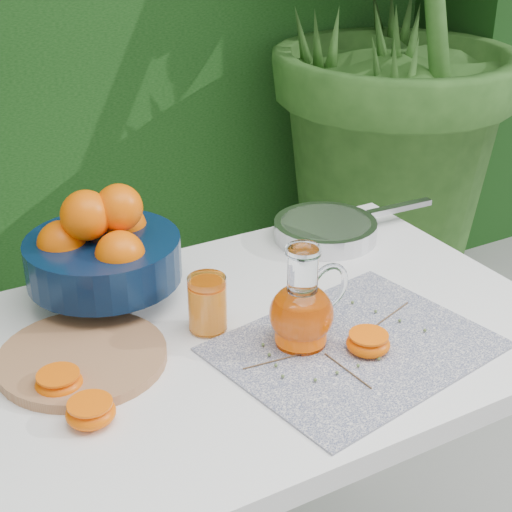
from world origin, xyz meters
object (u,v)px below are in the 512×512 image
juice_pitcher (302,310)px  saute_pan (327,229)px  fruit_bowl (102,249)px  white_table (262,367)px  cutting_board (82,357)px

juice_pitcher → saute_pan: (0.26, 0.32, -0.04)m
juice_pitcher → fruit_bowl: bearing=127.0°
fruit_bowl → juice_pitcher: (0.23, -0.30, -0.04)m
saute_pan → fruit_bowl: bearing=-178.5°
saute_pan → white_table: bearing=-140.9°
cutting_board → juice_pitcher: (0.33, -0.13, 0.06)m
white_table → saute_pan: bearing=39.1°
fruit_bowl → saute_pan: (0.49, 0.01, -0.08)m
white_table → juice_pitcher: bearing=-66.3°
juice_pitcher → saute_pan: 0.42m
cutting_board → saute_pan: bearing=17.6°
fruit_bowl → saute_pan: 0.50m
fruit_bowl → juice_pitcher: size_ratio=1.78×
juice_pitcher → cutting_board: bearing=159.0°
fruit_bowl → saute_pan: fruit_bowl is taller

